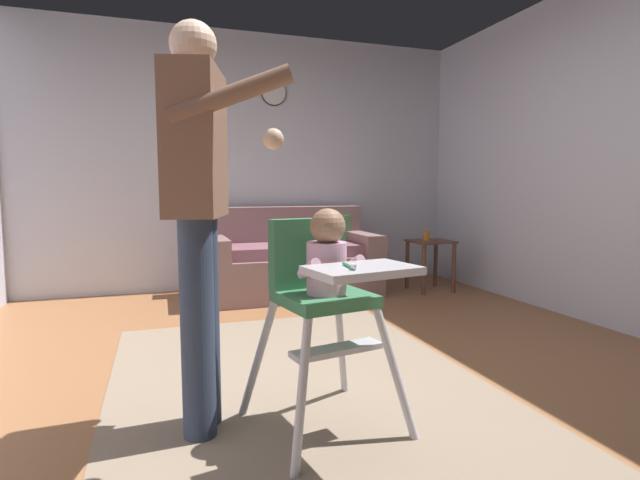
% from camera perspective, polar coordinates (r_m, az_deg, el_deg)
% --- Properties ---
extents(ground, '(6.14, 6.98, 0.10)m').
position_cam_1_polar(ground, '(2.79, 2.13, -17.00)').
color(ground, '#A66C42').
extents(wall_far, '(5.34, 0.06, 2.65)m').
position_cam_1_polar(wall_far, '(5.22, -8.42, 9.04)').
color(wall_far, silver).
rests_on(wall_far, ground).
extents(wall_right, '(0.06, 5.98, 2.65)m').
position_cam_1_polar(wall_right, '(4.20, 31.82, 8.96)').
color(wall_right, silver).
rests_on(wall_right, ground).
extents(area_rug, '(1.94, 2.95, 0.01)m').
position_cam_1_polar(area_rug, '(2.57, -1.50, -17.85)').
color(area_rug, gray).
rests_on(area_rug, ground).
extents(couch, '(1.67, 0.86, 0.86)m').
position_cam_1_polar(couch, '(4.82, -3.50, -2.45)').
color(couch, '#876564').
rests_on(couch, ground).
extents(high_chair, '(0.70, 0.80, 0.97)m').
position_cam_1_polar(high_chair, '(2.07, 0.54, -4.48)').
color(high_chair, silver).
rests_on(high_chair, ground).
extents(adult_standing, '(0.50, 0.59, 1.72)m').
position_cam_1_polar(adult_standing, '(2.08, -14.05, 3.96)').
color(adult_standing, '#303C55').
rests_on(adult_standing, ground).
extents(side_table, '(0.40, 0.40, 0.52)m').
position_cam_1_polar(side_table, '(5.08, 12.85, -1.62)').
color(side_table, brown).
rests_on(side_table, ground).
extents(sippy_cup, '(0.07, 0.07, 0.10)m').
position_cam_1_polar(sippy_cup, '(5.04, 12.43, 0.50)').
color(sippy_cup, orange).
rests_on(sippy_cup, side_table).
extents(wall_clock, '(0.27, 0.04, 0.27)m').
position_cam_1_polar(wall_clock, '(5.32, -5.47, 16.86)').
color(wall_clock, white).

